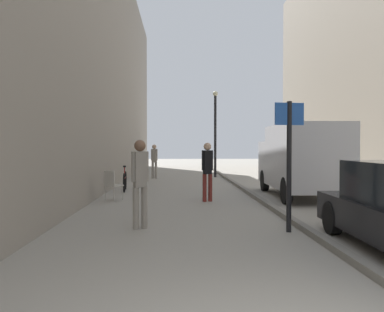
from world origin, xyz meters
The scene contains 11 objects.
ground_plane centered at (0.00, 12.00, 0.00)m, with size 80.00×80.00×0.00m, color gray.
building_facade_left centered at (-5.19, 12.00, 5.51)m, with size 3.18×40.00×11.03m, color gray.
kerb_strip centered at (1.58, 12.00, 0.06)m, with size 0.16×40.00×0.12m, color slate.
pedestrian_main_foreground centered at (-2.21, 18.75, 1.04)m, with size 0.35×0.26×1.81m.
pedestrian_mid_block centered at (-1.75, 5.76, 1.06)m, with size 0.35×0.28×1.84m.
pedestrian_far_crossing centered at (-0.05, 9.79, 1.05)m, with size 0.36×0.25×1.82m.
delivery_van centered at (3.18, 10.80, 1.29)m, with size 2.13×5.09×2.41m.
street_sign_post centered at (1.24, 5.34, 1.55)m, with size 0.60×0.11×2.60m.
lamp_post centered at (1.12, 19.56, 2.72)m, with size 0.28×0.28×4.76m.
bicycle_leaning centered at (-2.99, 12.81, 0.38)m, with size 0.21×1.77×0.98m.
cafe_chair_near_window centered at (-3.04, 10.09, 0.55)m, with size 0.61×0.61×0.94m.
Camera 1 is at (-0.98, -2.51, 1.71)m, focal length 37.37 mm.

